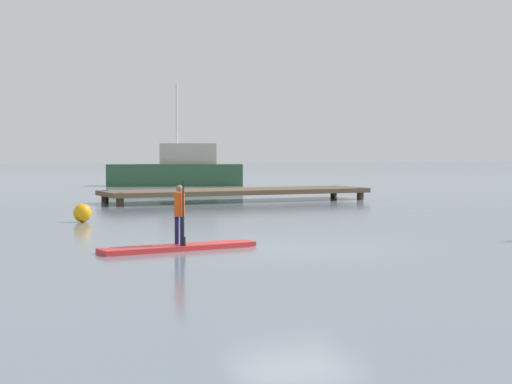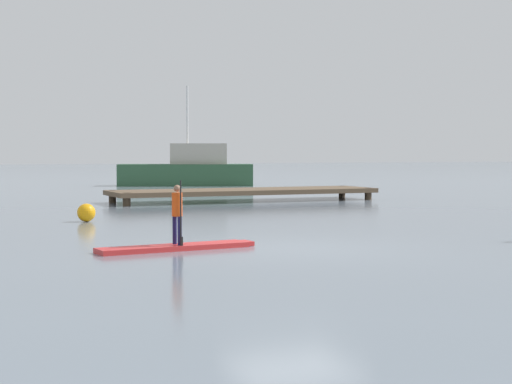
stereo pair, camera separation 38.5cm
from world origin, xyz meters
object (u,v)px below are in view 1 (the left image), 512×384
paddleboard_near (179,247)px  paddler_child_solo (180,211)px  fishing_boat_green_midground (178,170)px  mooring_buoy_near (82,213)px

paddleboard_near → paddler_child_solo: 0.72m
fishing_boat_green_midground → mooring_buoy_near: 24.81m
paddler_child_solo → mooring_buoy_near: 7.29m
fishing_boat_green_midground → paddleboard_near: bearing=-109.1°
paddleboard_near → paddler_child_solo: size_ratio=2.58×
paddleboard_near → mooring_buoy_near: bearing=92.4°
mooring_buoy_near → paddler_child_solo: bearing=-87.5°
paddler_child_solo → fishing_boat_green_midground: bearing=71.0°
paddler_child_solo → mooring_buoy_near: paddler_child_solo is taller
paddler_child_solo → mooring_buoy_near: size_ratio=2.52×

